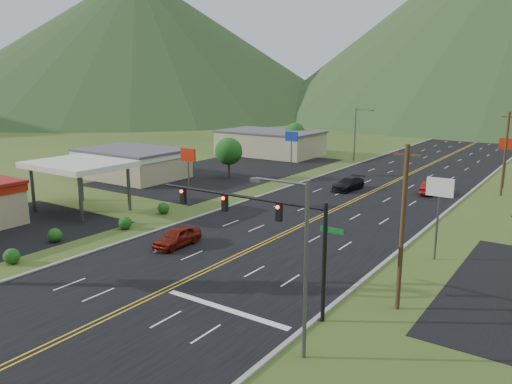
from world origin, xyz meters
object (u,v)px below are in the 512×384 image
Objects in this scene: streetlight_east at (300,258)px; streetlight_west at (357,131)px; traffic_signal at (264,221)px; car_red_near at (177,237)px; car_red_far at (430,188)px; gas_canopy at (79,165)px; car_dark_mid at (348,184)px.

streetlight_east and streetlight_west have the same top height.
traffic_signal is 13.82m from car_red_near.
streetlight_east is 1.00× the size of streetlight_west.
streetlight_west reaches higher than car_red_near.
car_red_near reaches higher than car_red_far.
car_red_far is (17.88, -19.08, -4.43)m from streetlight_west.
traffic_signal is 6.17m from streetlight_east.
streetlight_east reaches higher than gas_canopy.
gas_canopy is at bearing 160.12° from streetlight_east.
car_red_near is at bearing -89.21° from car_dark_mid.
streetlight_west is 1.94× the size of car_red_near.
streetlight_west is (-18.16, 56.00, -0.15)m from traffic_signal.
car_dark_mid is at bearing 105.71° from traffic_signal.
car_dark_mid is at bearing 53.10° from gas_canopy.
streetlight_east is at bearing -63.25° from car_dark_mid.
traffic_signal is at bearing -68.19° from car_dark_mid.
car_red_near is at bearing 157.20° from traffic_signal.
traffic_signal is 2.82× the size of car_red_near.
streetlight_west is 49.10m from gas_canopy.
traffic_signal is 2.41× the size of car_dark_mid.
gas_canopy is 17.20m from car_red_near.
gas_canopy reaches higher than car_red_near.
streetlight_west is 1.66× the size of car_dark_mid.
car_red_near is at bearing 151.58° from streetlight_east.
streetlight_east reaches higher than traffic_signal.
car_red_near is (-16.73, 9.06, -4.39)m from streetlight_east.
gas_canopy reaches higher than car_dark_mid.
car_red_near is at bearing -83.14° from streetlight_west.
gas_canopy is at bearing -102.13° from streetlight_west.
traffic_signal reaches higher than gas_canopy.
gas_canopy is at bearing 164.30° from traffic_signal.
gas_canopy is 32.04m from car_dark_mid.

